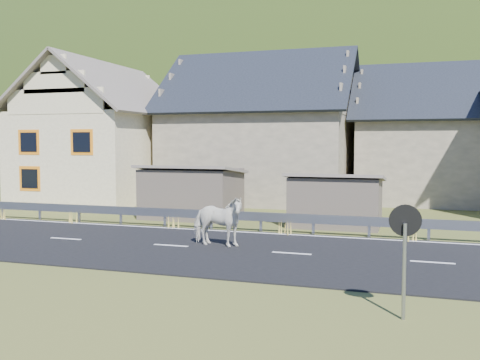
% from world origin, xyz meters
% --- Properties ---
extents(ground, '(160.00, 160.00, 0.00)m').
position_xyz_m(ground, '(0.00, 0.00, 0.00)').
color(ground, '#3E4A1F').
rests_on(ground, ground).
extents(road, '(60.00, 7.00, 0.04)m').
position_xyz_m(road, '(0.00, 0.00, 0.02)').
color(road, black).
rests_on(road, ground).
extents(lane_markings, '(60.00, 6.60, 0.01)m').
position_xyz_m(lane_markings, '(0.00, 0.00, 0.04)').
color(lane_markings, silver).
rests_on(lane_markings, road).
extents(guardrail, '(28.10, 0.09, 0.75)m').
position_xyz_m(guardrail, '(-0.00, 3.68, 0.56)').
color(guardrail, '#93969B').
rests_on(guardrail, ground).
extents(shed_left, '(4.30, 3.30, 2.40)m').
position_xyz_m(shed_left, '(-2.00, 6.50, 1.10)').
color(shed_left, '#62564B').
rests_on(shed_left, ground).
extents(shed_right, '(3.80, 2.90, 2.20)m').
position_xyz_m(shed_right, '(4.50, 6.00, 1.00)').
color(shed_right, '#62564B').
rests_on(shed_right, ground).
extents(house_cream, '(7.80, 9.80, 8.30)m').
position_xyz_m(house_cream, '(-10.00, 12.00, 4.36)').
color(house_cream, '#F5E7B6').
rests_on(house_cream, ground).
extents(house_stone_a, '(10.80, 9.80, 8.90)m').
position_xyz_m(house_stone_a, '(-1.00, 15.00, 4.63)').
color(house_stone_a, tan).
rests_on(house_stone_a, ground).
extents(house_stone_b, '(9.80, 8.80, 8.10)m').
position_xyz_m(house_stone_b, '(9.00, 17.00, 4.24)').
color(house_stone_b, tan).
rests_on(house_stone_b, ground).
extents(mountain, '(440.00, 280.00, 260.00)m').
position_xyz_m(mountain, '(5.00, 180.00, -20.00)').
color(mountain, '#283813').
rests_on(mountain, ground).
extents(conifer_patch, '(76.00, 50.00, 28.00)m').
position_xyz_m(conifer_patch, '(-55.00, 110.00, 6.00)').
color(conifer_patch, black).
rests_on(conifer_patch, ground).
extents(horse, '(1.12, 2.04, 1.64)m').
position_xyz_m(horse, '(1.47, 0.37, 0.86)').
color(horse, silver).
rests_on(horse, road).
extents(traffic_mirror, '(0.61, 0.21, 2.20)m').
position_xyz_m(traffic_mirror, '(7.30, -5.10, 1.61)').
color(traffic_mirror, '#93969B').
rests_on(traffic_mirror, ground).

